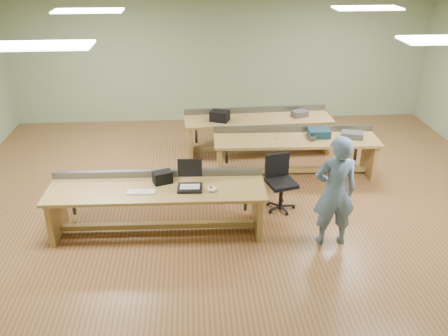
{
  "coord_description": "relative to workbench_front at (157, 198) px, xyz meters",
  "views": [
    {
      "loc": [
        -0.74,
        -7.3,
        4.11
      ],
      "look_at": [
        -0.26,
        -0.6,
        0.85
      ],
      "focal_mm": 38.0,
      "sensor_mm": 36.0,
      "label": 1
    }
  ],
  "objects": [
    {
      "name": "floor",
      "position": [
        1.31,
        0.98,
        -0.56
      ],
      "size": [
        10.0,
        10.0,
        0.0
      ],
      "primitive_type": "plane",
      "color": "brown",
      "rests_on": "ground"
    },
    {
      "name": "ceiling",
      "position": [
        1.31,
        0.98,
        2.44
      ],
      "size": [
        10.0,
        10.0,
        0.0
      ],
      "primitive_type": "plane",
      "color": "silver",
      "rests_on": "wall_back"
    },
    {
      "name": "wall_back",
      "position": [
        1.31,
        4.98,
        0.94
      ],
      "size": [
        10.0,
        0.04,
        3.0
      ],
      "primitive_type": "cube",
      "color": "gray",
      "rests_on": "floor"
    },
    {
      "name": "wall_front",
      "position": [
        1.31,
        -3.02,
        0.94
      ],
      "size": [
        10.0,
        0.04,
        3.0
      ],
      "primitive_type": "cube",
      "color": "gray",
      "rests_on": "floor"
    },
    {
      "name": "fluor_panels",
      "position": [
        1.31,
        0.98,
        2.41
      ],
      "size": [
        6.2,
        3.5,
        0.03
      ],
      "color": "white",
      "rests_on": "ceiling"
    },
    {
      "name": "workbench_front",
      "position": [
        0.0,
        0.0,
        0.0
      ],
      "size": [
        3.28,
        0.96,
        0.86
      ],
      "rotation": [
        0.0,
        0.0,
        -0.03
      ],
      "color": "tan",
      "rests_on": "floor"
    },
    {
      "name": "workbench_mid",
      "position": [
        2.49,
        1.78,
        -0.0
      ],
      "size": [
        3.09,
        0.93,
        0.86
      ],
      "rotation": [
        0.0,
        0.0,
        -0.04
      ],
      "color": "tan",
      "rests_on": "floor"
    },
    {
      "name": "workbench_back",
      "position": [
        1.94,
        2.94,
        -0.0
      ],
      "size": [
        3.09,
        0.93,
        0.86
      ],
      "rotation": [
        0.0,
        0.0,
        0.04
      ],
      "color": "tan",
      "rests_on": "floor"
    },
    {
      "name": "person",
      "position": [
        2.57,
        -0.52,
        0.29
      ],
      "size": [
        0.63,
        0.41,
        1.71
      ],
      "primitive_type": "imported",
      "rotation": [
        0.0,
        0.0,
        3.13
      ],
      "color": "slate",
      "rests_on": "floor"
    },
    {
      "name": "laptop_base",
      "position": [
        0.5,
        -0.1,
        0.2
      ],
      "size": [
        0.38,
        0.32,
        0.04
      ],
      "primitive_type": "cube",
      "rotation": [
        0.0,
        0.0,
        -0.05
      ],
      "color": "black",
      "rests_on": "workbench_front"
    },
    {
      "name": "laptop_screen",
      "position": [
        0.51,
        0.04,
        0.47
      ],
      "size": [
        0.36,
        0.04,
        0.29
      ],
      "primitive_type": "cube",
      "rotation": [
        0.0,
        0.0,
        -0.05
      ],
      "color": "black",
      "rests_on": "laptop_base"
    },
    {
      "name": "keyboard",
      "position": [
        -0.21,
        -0.17,
        0.2
      ],
      "size": [
        0.42,
        0.16,
        0.02
      ],
      "primitive_type": "cube",
      "rotation": [
        0.0,
        0.0,
        -0.05
      ],
      "color": "beige",
      "rests_on": "workbench_front"
    },
    {
      "name": "trackball_mouse",
      "position": [
        0.83,
        -0.17,
        0.22
      ],
      "size": [
        0.17,
        0.18,
        0.07
      ],
      "primitive_type": "ellipsoid",
      "rotation": [
        0.0,
        0.0,
        -0.28
      ],
      "color": "white",
      "rests_on": "workbench_front"
    },
    {
      "name": "camera_bag",
      "position": [
        0.09,
        0.13,
        0.28
      ],
      "size": [
        0.32,
        0.27,
        0.19
      ],
      "primitive_type": "cube",
      "rotation": [
        0.0,
        0.0,
        0.36
      ],
      "color": "black",
      "rests_on": "workbench_front"
    },
    {
      "name": "task_chair",
      "position": [
        1.99,
        0.54,
        -0.22
      ],
      "size": [
        0.61,
        0.61,
        0.93
      ],
      "rotation": [
        0.0,
        0.0,
        0.25
      ],
      "color": "black",
      "rests_on": "floor"
    },
    {
      "name": "parts_bin_teal",
      "position": [
        2.94,
        1.82,
        0.25
      ],
      "size": [
        0.41,
        0.31,
        0.14
      ],
      "primitive_type": "cube",
      "rotation": [
        0.0,
        0.0,
        -0.03
      ],
      "color": "#132F3D",
      "rests_on": "workbench_mid"
    },
    {
      "name": "parts_bin_grey",
      "position": [
        3.54,
        1.72,
        0.24
      ],
      "size": [
        0.45,
        0.35,
        0.11
      ],
      "primitive_type": "cube",
      "rotation": [
        0.0,
        0.0,
        -0.29
      ],
      "color": "#3E3E40",
      "rests_on": "workbench_mid"
    },
    {
      "name": "mug",
      "position": [
        2.77,
        1.63,
        0.23
      ],
      "size": [
        0.15,
        0.15,
        0.1
      ],
      "primitive_type": "imported",
      "rotation": [
        0.0,
        0.0,
        0.23
      ],
      "color": "#3E3E40",
      "rests_on": "workbench_mid"
    },
    {
      "name": "drinks_can",
      "position": [
        2.16,
        1.75,
        0.24
      ],
      "size": [
        0.06,
        0.06,
        0.11
      ],
      "primitive_type": "cylinder",
      "rotation": [
        0.0,
        0.0,
        -0.07
      ],
      "color": "silver",
      "rests_on": "workbench_mid"
    },
    {
      "name": "storage_box_back",
      "position": [
        1.13,
        2.79,
        0.29
      ],
      "size": [
        0.44,
        0.38,
        0.21
      ],
      "primitive_type": "cube",
      "rotation": [
        0.0,
        0.0,
        -0.4
      ],
      "color": "black",
      "rests_on": "workbench_back"
    },
    {
      "name": "tray_back",
      "position": [
        2.82,
        2.94,
        0.25
      ],
      "size": [
        0.35,
        0.3,
        0.12
      ],
      "primitive_type": "cube",
      "rotation": [
        0.0,
        0.0,
        0.29
      ],
      "color": "#3E3E40",
      "rests_on": "workbench_back"
    }
  ]
}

